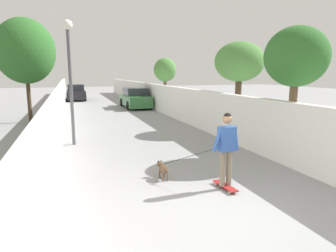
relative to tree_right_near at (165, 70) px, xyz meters
The scene contains 13 objects.
ground_plane 7.54m from the tree_right_near, 135.80° to the left, with size 80.00×80.00×0.00m, color gray.
wall_left 10.87m from the tree_right_near, 130.87° to the left, with size 48.00×0.30×1.91m, color silver.
fence_right 7.45m from the tree_right_near, 166.85° to the left, with size 48.00×0.30×1.85m, color silver.
tree_right_near is the anchor object (origin of this frame).
tree_left_mid 11.42m from the tree_right_near, 121.82° to the left, with size 3.06×3.06×5.50m.
tree_right_far 11.50m from the tree_right_near, behind, with size 2.26×2.26×4.07m.
tree_right_distant 16.03m from the tree_right_near, behind, with size 1.92×1.92×4.08m.
lamp_post 14.25m from the tree_right_near, 148.05° to the left, with size 0.36×0.36×4.52m.
skateboard 18.48m from the tree_right_near, 166.43° to the left, with size 0.81×0.26×0.08m.
person_skateboarder 18.36m from the tree_right_near, 166.43° to the left, with size 0.25×0.71×1.71m.
dog 17.75m from the tree_right_near, 161.87° to the left, with size 1.37×1.31×1.06m.
car_near 3.68m from the tree_right_near, 111.04° to the left, with size 4.38×1.80×1.54m.
car_far 10.11m from the tree_right_near, 44.61° to the left, with size 4.16×1.80×1.54m.
Camera 1 is at (-4.56, 2.78, 2.68)m, focal length 31.73 mm.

